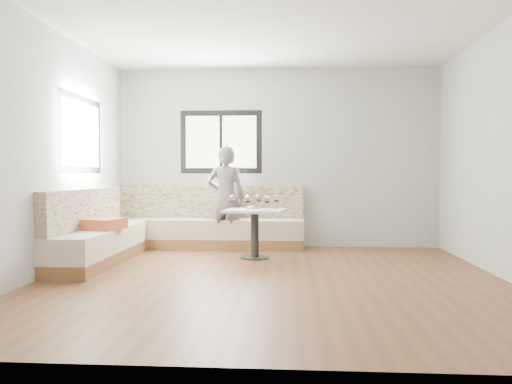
% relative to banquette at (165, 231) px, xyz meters
% --- Properties ---
extents(room, '(5.01, 5.01, 2.81)m').
position_rel_banquette_xyz_m(room, '(1.51, -1.54, 1.08)').
color(room, brown).
rests_on(room, ground).
extents(banquette, '(2.90, 2.80, 0.95)m').
position_rel_banquette_xyz_m(banquette, '(0.00, 0.00, 0.00)').
color(banquette, brown).
rests_on(banquette, ground).
extents(table, '(0.86, 0.70, 0.66)m').
position_rel_banquette_xyz_m(table, '(1.31, -0.28, 0.16)').
color(table, black).
rests_on(table, ground).
extents(person, '(0.58, 0.39, 1.56)m').
position_rel_banquette_xyz_m(person, '(0.82, 0.49, 0.45)').
color(person, '#5E5556').
rests_on(person, ground).
extents(olive_ramekin, '(0.11, 0.11, 0.04)m').
position_rel_banquette_xyz_m(olive_ramekin, '(1.26, -0.21, 0.35)').
color(olive_ramekin, white).
rests_on(olive_ramekin, table).
extents(wine_glass_a, '(0.09, 0.09, 0.20)m').
position_rel_banquette_xyz_m(wine_glass_a, '(1.02, -0.41, 0.47)').
color(wine_glass_a, white).
rests_on(wine_glass_a, table).
extents(wine_glass_b, '(0.09, 0.09, 0.20)m').
position_rel_banquette_xyz_m(wine_glass_b, '(1.22, -0.46, 0.47)').
color(wine_glass_b, white).
rests_on(wine_glass_b, table).
extents(wine_glass_c, '(0.09, 0.09, 0.20)m').
position_rel_banquette_xyz_m(wine_glass_c, '(1.48, -0.43, 0.47)').
color(wine_glass_c, white).
rests_on(wine_glass_c, table).
extents(wine_glass_d, '(0.09, 0.09, 0.20)m').
position_rel_banquette_xyz_m(wine_glass_d, '(1.35, -0.15, 0.47)').
color(wine_glass_d, white).
rests_on(wine_glass_d, table).
extents(wine_glass_e, '(0.09, 0.09, 0.20)m').
position_rel_banquette_xyz_m(wine_glass_e, '(1.60, -0.20, 0.47)').
color(wine_glass_e, white).
rests_on(wine_glass_e, table).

